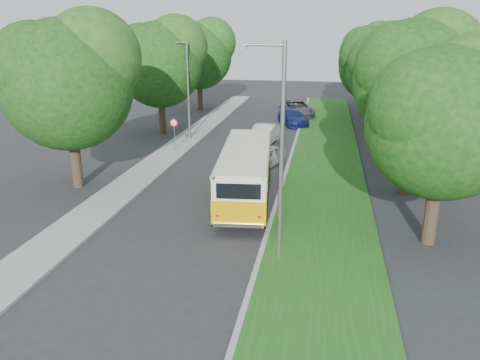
% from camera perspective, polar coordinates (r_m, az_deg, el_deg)
% --- Properties ---
extents(ground, '(120.00, 120.00, 0.00)m').
position_cam_1_polar(ground, '(21.12, -6.28, -5.45)').
color(ground, '#2A2A2C').
rests_on(ground, ground).
extents(curb, '(0.20, 70.00, 0.15)m').
position_cam_1_polar(curb, '(25.03, 4.91, -1.39)').
color(curb, gray).
rests_on(curb, ground).
extents(grass_verge, '(4.50, 70.00, 0.13)m').
position_cam_1_polar(grass_verge, '(24.94, 10.29, -1.72)').
color(grass_verge, '#1B5215').
rests_on(grass_verge, ground).
extents(sidewalk, '(2.20, 70.00, 0.12)m').
position_cam_1_polar(sidewalk, '(27.08, -13.06, -0.32)').
color(sidewalk, gray).
rests_on(sidewalk, ground).
extents(treeline, '(24.27, 41.91, 9.46)m').
position_cam_1_polar(treeline, '(36.67, 6.53, 14.13)').
color(treeline, '#332319').
rests_on(treeline, ground).
extents(lamppost_near, '(1.71, 0.16, 8.00)m').
position_cam_1_polar(lamppost_near, '(16.58, 4.81, 3.95)').
color(lamppost_near, gray).
rests_on(lamppost_near, ground).
extents(lamppost_far, '(1.71, 0.16, 7.50)m').
position_cam_1_polar(lamppost_far, '(36.30, -6.50, 11.22)').
color(lamppost_far, gray).
rests_on(lamppost_far, ground).
extents(warning_sign, '(0.56, 0.10, 2.50)m').
position_cam_1_polar(warning_sign, '(32.84, -8.03, 6.18)').
color(warning_sign, gray).
rests_on(warning_sign, ground).
extents(vintage_bus, '(3.35, 9.47, 2.75)m').
position_cam_1_polar(vintage_bus, '(23.52, 0.68, 0.73)').
color(vintage_bus, '#F0B007').
rests_on(vintage_bus, ground).
extents(car_silver, '(2.65, 4.01, 1.27)m').
position_cam_1_polar(car_silver, '(29.53, 3.07, 2.84)').
color(car_silver, silver).
rests_on(car_silver, ground).
extents(car_white, '(2.38, 4.68, 1.47)m').
position_cam_1_polar(car_white, '(35.25, 2.93, 5.53)').
color(car_white, silver).
rests_on(car_white, ground).
extents(car_blue, '(3.48, 5.03, 1.35)m').
position_cam_1_polar(car_blue, '(42.80, 6.45, 7.60)').
color(car_blue, navy).
rests_on(car_blue, ground).
extents(car_grey, '(4.08, 6.05, 1.54)m').
position_cam_1_polar(car_grey, '(47.08, 7.01, 8.66)').
color(car_grey, '#4F5356').
rests_on(car_grey, ground).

